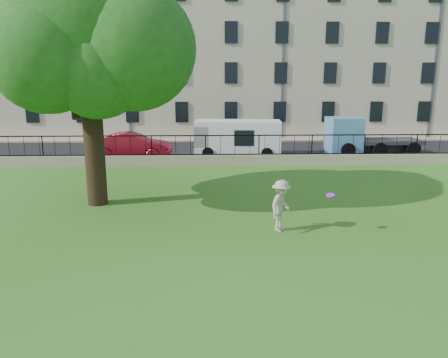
{
  "coord_description": "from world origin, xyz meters",
  "views": [
    {
      "loc": [
        0.22,
        -12.18,
        4.84
      ],
      "look_at": [
        0.75,
        3.5,
        1.19
      ],
      "focal_mm": 35.0,
      "sensor_mm": 36.0,
      "label": 1
    }
  ],
  "objects_px": {
    "red_sedan": "(132,146)",
    "man": "(281,206)",
    "frisbee": "(330,195)",
    "white_van": "(238,138)",
    "blue_truck": "(372,136)",
    "tree": "(83,33)"
  },
  "relations": [
    {
      "from": "tree",
      "to": "red_sedan",
      "type": "bearing_deg",
      "value": 91.1
    },
    {
      "from": "tree",
      "to": "red_sedan",
      "type": "distance_m",
      "value": 11.36
    },
    {
      "from": "tree",
      "to": "white_van",
      "type": "relative_size",
      "value": 1.83
    },
    {
      "from": "red_sedan",
      "to": "blue_truck",
      "type": "relative_size",
      "value": 0.83
    },
    {
      "from": "man",
      "to": "red_sedan",
      "type": "xyz_separation_m",
      "value": [
        -7.0,
        13.25,
        -0.06
      ]
    },
    {
      "from": "frisbee",
      "to": "white_van",
      "type": "relative_size",
      "value": 0.05
    },
    {
      "from": "blue_truck",
      "to": "white_van",
      "type": "bearing_deg",
      "value": 179.61
    },
    {
      "from": "man",
      "to": "white_van",
      "type": "distance_m",
      "value": 13.94
    },
    {
      "from": "red_sedan",
      "to": "man",
      "type": "bearing_deg",
      "value": -149.81
    },
    {
      "from": "man",
      "to": "white_van",
      "type": "xyz_separation_m",
      "value": [
        -0.5,
        13.93,
        0.27
      ]
    },
    {
      "from": "man",
      "to": "frisbee",
      "type": "height_order",
      "value": "man"
    },
    {
      "from": "blue_truck",
      "to": "man",
      "type": "bearing_deg",
      "value": -121.97
    },
    {
      "from": "frisbee",
      "to": "blue_truck",
      "type": "xyz_separation_m",
      "value": [
        6.63,
        14.47,
        -0.06
      ]
    },
    {
      "from": "red_sedan",
      "to": "white_van",
      "type": "bearing_deg",
      "value": -81.66
    },
    {
      "from": "frisbee",
      "to": "red_sedan",
      "type": "relative_size",
      "value": 0.06
    },
    {
      "from": "blue_truck",
      "to": "tree",
      "type": "bearing_deg",
      "value": -146.3
    },
    {
      "from": "white_van",
      "to": "man",
      "type": "bearing_deg",
      "value": -83.55
    },
    {
      "from": "white_van",
      "to": "red_sedan",
      "type": "bearing_deg",
      "value": -169.61
    },
    {
      "from": "red_sedan",
      "to": "blue_truck",
      "type": "height_order",
      "value": "blue_truck"
    },
    {
      "from": "red_sedan",
      "to": "blue_truck",
      "type": "xyz_separation_m",
      "value": [
        15.13,
        0.95,
        0.41
      ]
    },
    {
      "from": "frisbee",
      "to": "red_sedan",
      "type": "distance_m",
      "value": 15.97
    },
    {
      "from": "tree",
      "to": "white_van",
      "type": "xyz_separation_m",
      "value": [
        6.31,
        10.54,
        -5.31
      ]
    }
  ]
}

